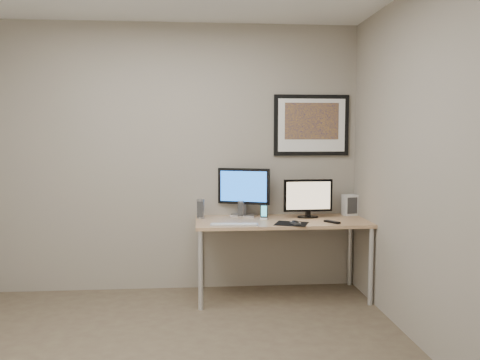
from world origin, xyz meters
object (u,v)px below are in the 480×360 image
Objects in this scene: speaker_left at (201,209)px; keyboard at (234,224)px; phone_dock at (264,212)px; monitor_tv at (308,197)px; desk at (281,227)px; speaker_right at (241,209)px; monitor_large at (244,190)px; framed_art at (311,125)px; fan_unit at (350,205)px.

keyboard is at bearing -46.79° from speaker_left.
monitor_tv is at bearing 24.80° from phone_dock.
desk is 0.53m from keyboard.
desk is at bearing 1.37° from phone_dock.
keyboard is (-0.30, -0.29, -0.07)m from phone_dock.
keyboard is (-0.46, -0.24, 0.07)m from desk.
keyboard is at bearing -85.38° from speaker_right.
phone_dock is at bearing 164.39° from desk.
monitor_large reaches higher than keyboard.
desk is 8.76× the size of speaker_left.
monitor_tv reaches higher than keyboard.
keyboard is at bearing -152.27° from desk.
speaker_left is 0.61m from phone_dock.
framed_art is 1.37m from speaker_left.
framed_art is at bearing 151.89° from fan_unit.
keyboard is at bearing -171.24° from fan_unit.
framed_art is 0.88m from fan_unit.
monitor_tv is at bearing 20.69° from desk.
framed_art reaches higher than speaker_left.
monitor_large reaches higher than speaker_right.
phone_dock reaches higher than desk.
phone_dock is at bearing 178.94° from fan_unit.
monitor_tv is (0.27, 0.10, 0.26)m from desk.
monitor_large reaches higher than desk.
framed_art is at bearing 27.40° from speaker_right.
fan_unit is (1.05, -0.02, -0.16)m from monitor_large.
desk is at bearing -175.31° from fan_unit.
keyboard is at bearing -157.40° from monitor_tv.
framed_art is (0.35, 0.33, 0.96)m from desk.
fan_unit is at bearing 13.25° from monitor_tv.
desk is 3.22× the size of monitor_large.
framed_art reaches higher than speaker_right.
speaker_left reaches higher than speaker_right.
fan_unit is (1.09, 0.03, 0.02)m from speaker_right.
fan_unit is at bearing 17.72° from desk.
speaker_right is 0.38× the size of keyboard.
speaker_left reaches higher than keyboard.
phone_dock is (0.60, -0.12, -0.02)m from speaker_left.
speaker_left is (-1.10, -0.17, -0.80)m from framed_art.
desk is 0.79m from speaker_left.
speaker_left is 1.48m from fan_unit.
speaker_left is at bearing 174.10° from monitor_tv.
keyboard is (0.29, -0.41, -0.08)m from speaker_left.
monitor_tv reaches higher than phone_dock.
speaker_left is at bearing 167.79° from desk.
monitor_large is 0.63m from monitor_tv.
speaker_right reaches higher than desk.
framed_art is at bearing 26.37° from monitor_large.
monitor_large reaches higher than phone_dock.
monitor_large reaches higher than speaker_left.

